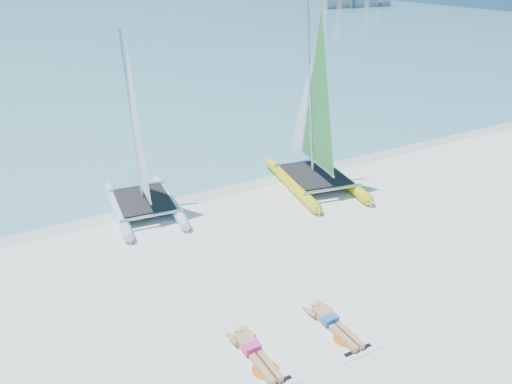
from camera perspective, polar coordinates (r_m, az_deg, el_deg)
ground at (r=13.68m, az=3.68°, el=-8.41°), size 140.00×140.00×0.00m
sea at (r=73.15m, az=-25.49°, el=16.88°), size 140.00×115.00×0.01m
wet_sand_strip at (r=17.94m, az=-5.88°, el=0.10°), size 140.00×1.40×0.01m
catamaran_blue at (r=16.34m, az=-13.23°, el=3.64°), size 2.49×4.48×5.85m
catamaran_yellow at (r=18.19m, az=6.40°, el=7.40°), size 3.10×5.27×6.55m
towel_a at (r=10.90m, az=0.12°, el=-18.57°), size 1.00×1.85×0.02m
sunbather_a at (r=10.95m, az=-0.40°, el=-17.56°), size 0.37×1.73×0.26m
towel_b at (r=11.72m, az=9.11°, el=-15.28°), size 1.00×1.85×0.02m
sunbather_b at (r=11.76m, az=8.56°, el=-14.37°), size 0.37×1.73×0.26m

